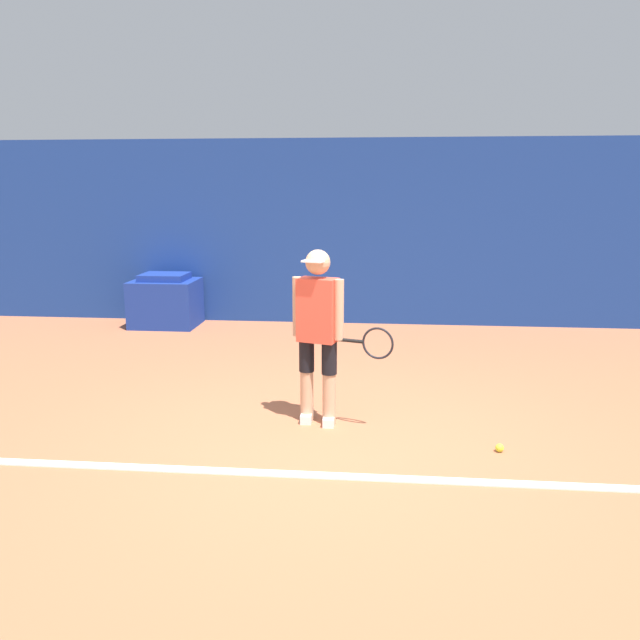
{
  "coord_description": "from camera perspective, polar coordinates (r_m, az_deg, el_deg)",
  "views": [
    {
      "loc": [
        0.4,
        -4.85,
        2.11
      ],
      "look_at": [
        -0.14,
        0.73,
        0.92
      ],
      "focal_mm": 35.0,
      "sensor_mm": 36.0,
      "label": 1
    }
  ],
  "objects": [
    {
      "name": "ground_plane",
      "position": [
        5.3,
        0.76,
        -11.42
      ],
      "size": [
        24.0,
        24.0,
        0.0
      ],
      "primitive_type": "plane",
      "color": "#B76642"
    },
    {
      "name": "back_wall",
      "position": [
        9.74,
        3.17,
        7.96
      ],
      "size": [
        24.0,
        0.1,
        2.84
      ],
      "color": "navy",
      "rests_on": "ground_plane"
    },
    {
      "name": "court_baseline",
      "position": [
        4.79,
        0.18,
        -14.03
      ],
      "size": [
        21.6,
        0.1,
        0.01
      ],
      "color": "white",
      "rests_on": "ground_plane"
    },
    {
      "name": "tennis_player",
      "position": [
        5.53,
        -0.1,
        -0.85
      ],
      "size": [
        0.91,
        0.36,
        1.58
      ],
      "rotation": [
        0.0,
        0.0,
        -0.3
      ],
      "color": "tan",
      "rests_on": "ground_plane"
    },
    {
      "name": "tennis_ball",
      "position": [
        5.38,
        16.1,
        -11.17
      ],
      "size": [
        0.07,
        0.07,
        0.07
      ],
      "color": "#D1E533",
      "rests_on": "ground_plane"
    },
    {
      "name": "covered_chair",
      "position": [
        9.92,
        -13.92,
        1.67
      ],
      "size": [
        0.98,
        0.8,
        0.81
      ],
      "color": "navy",
      "rests_on": "ground_plane"
    }
  ]
}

